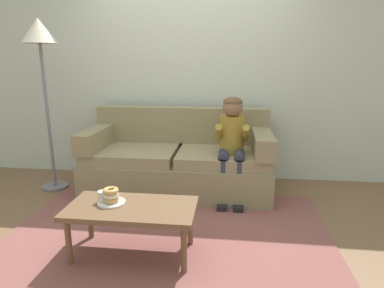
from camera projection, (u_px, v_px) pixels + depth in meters
ground at (173, 224)px, 3.02m from camera, size 10.00×10.00×0.00m
wall_back at (191, 66)px, 4.02m from camera, size 8.00×0.10×2.80m
area_rug at (168, 237)px, 2.77m from camera, size 2.76×2.01×0.01m
couch at (178, 161)px, 3.76m from camera, size 2.06×0.90×0.92m
coffee_table at (132, 212)px, 2.45m from camera, size 0.96×0.49×0.41m
person_child at (232, 139)px, 3.41m from camera, size 0.34×0.58×1.10m
plate at (111, 202)px, 2.48m from camera, size 0.21×0.21×0.01m
donut at (111, 199)px, 2.48m from camera, size 0.13×0.13×0.04m
donut_second at (111, 195)px, 2.47m from camera, size 0.13×0.13×0.04m
donut_third at (111, 191)px, 2.46m from camera, size 0.16×0.16×0.04m
mug at (103, 197)px, 2.50m from camera, size 0.08×0.08×0.09m
toy_controller at (122, 218)px, 3.06m from camera, size 0.23×0.09×0.05m
floor_lamp at (40, 47)px, 3.49m from camera, size 0.37×0.37×1.90m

